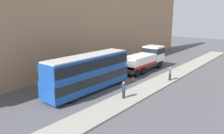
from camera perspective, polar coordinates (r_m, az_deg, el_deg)
The scene contains 8 objects.
ground_plane at distance 28.54m, azimuth 3.46°, elevation -3.23°, with size 120.00×120.00×0.00m, color #4C4C51.
near_kerb at distance 26.43m, azimuth 10.93°, elevation -4.67°, with size 60.00×2.80×0.15m, color gray.
building_facade at distance 32.30m, azimuth -7.65°, elevation 13.14°, with size 60.00×1.50×16.00m.
recovery_tow_truck at distance 33.00m, azimuth 8.60°, elevation 2.08°, with size 10.14×2.67×3.67m.
double_decker_bus at distance 23.64m, azimuth -6.09°, elevation -1.22°, with size 11.06×2.59×4.06m.
pedestrian_onlooker at distance 21.54m, azimuth 3.08°, elevation -6.11°, with size 0.45×0.48×1.71m.
pedestrian_bystander at distance 28.28m, azimuth 15.02°, elevation -1.76°, with size 0.47×0.41×1.71m.
traffic_cone_near_bus at distance 27.57m, azimuth 5.52°, elevation -3.14°, with size 0.36×0.36×0.72m.
Camera 1 is at (-22.34, -15.75, 8.21)m, focal length 34.73 mm.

